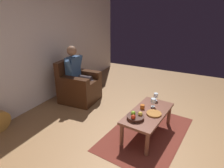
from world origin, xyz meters
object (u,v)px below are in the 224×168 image
Objects in this scene: wine_glass_far at (156,96)px; candle_jar at (142,107)px; coffee_table at (148,115)px; decorative_dish at (154,114)px; armchair at (78,86)px; wine_glass_near at (153,101)px; fruit_bowl at (135,117)px; person_seated at (78,72)px.

wine_glass_far is 1.95× the size of candle_jar.
decorative_dish is (0.03, 0.10, 0.07)m from coffee_table.
decorative_dish is at bearing 69.35° from armchair.
candle_jar reaches higher than decorative_dish.
decorative_dish is at bearing 13.15° from wine_glass_far.
wine_glass_near is at bearing -159.90° from decorative_dish.
wine_glass_far is at bearing 83.67° from armchair.
armchair reaches higher than candle_jar.
candle_jar is at bearing -178.02° from fruit_bowl.
fruit_bowl is at bearing 59.62° from person_seated.
person_seated is 1.81m from wine_glass_near.
wine_glass_near is 0.25m from wine_glass_far.
person_seated is at bearing -92.10° from wine_glass_far.
candle_jar reaches higher than coffee_table.
decorative_dish is at bearing 140.85° from fruit_bowl.
decorative_dish is at bearing 69.27° from person_seated.
coffee_table is at bearing -3.21° from wine_glass_near.
wine_glass_far is (-0.46, -0.01, 0.16)m from coffee_table.
coffee_table is (0.53, 1.77, 0.02)m from armchair.
armchair is 1.72m from candle_jar.
fruit_bowl is (0.81, 1.65, -0.21)m from person_seated.
armchair reaches higher than coffee_table.
armchair is 1.95m from decorative_dish.
candle_jar is (0.39, -0.11, -0.06)m from wine_glass_far.
fruit_bowl reaches higher than decorative_dish.
wine_glass_far is 0.76m from fruit_bowl.
armchair reaches higher than decorative_dish.
person_seated is (-0.00, 0.01, 0.33)m from armchair.
candle_jar is at bearing -112.50° from decorative_dish.
person_seated reaches higher than wine_glass_far.
person_seated is 1.72m from candle_jar.
wine_glass_near is at bearing 176.79° from coffee_table.
candle_jar is (0.46, 1.64, -0.22)m from person_seated.
armchair is 3.50× the size of fruit_bowl.
decorative_dish is (-0.26, 0.21, -0.02)m from fruit_bowl.
wine_glass_far is 0.61× the size of decorative_dish.
armchair is 1.85m from fruit_bowl.
person_seated is 1.96m from decorative_dish.
wine_glass_near is at bearing 166.14° from fruit_bowl.
person_seated is at bearing 90.00° from armchair.
decorative_dish is 3.21× the size of candle_jar.
wine_glass_far is at bearing 172.57° from fruit_bowl.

